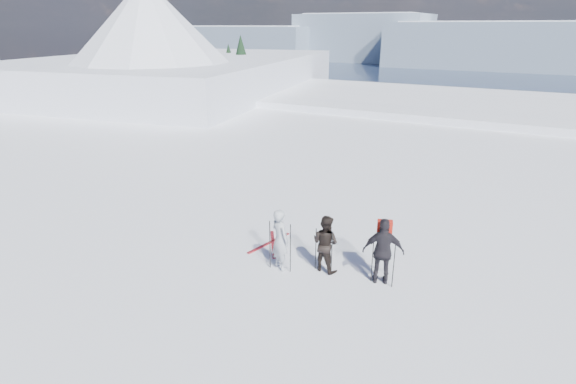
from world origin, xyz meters
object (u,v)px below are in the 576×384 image
at_px(skier_dark, 325,243).
at_px(skier_pack, 383,251).
at_px(skier_grey, 280,239).
at_px(skis_loose, 271,243).

height_order(skier_dark, skier_pack, skier_pack).
bearing_deg(skier_pack, skier_dark, -13.98).
distance_m(skier_grey, skis_loose, 1.61).
distance_m(skier_pack, skis_loose, 3.56).
relative_size(skier_dark, skis_loose, 0.90).
bearing_deg(skier_pack, skier_grey, -5.09).
height_order(skier_grey, skier_pack, skier_pack).
distance_m(skier_dark, skis_loose, 2.17).
relative_size(skier_grey, skier_pack, 0.97).
bearing_deg(skis_loose, skier_dark, -16.88).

